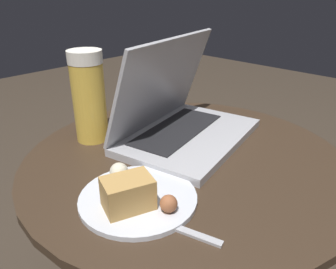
# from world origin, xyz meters

# --- Properties ---
(table) EXTENTS (0.70, 0.70, 0.53)m
(table) POSITION_xyz_m (0.00, 0.00, 0.37)
(table) COLOR #9E9EA3
(table) RESTS_ON ground_plane
(laptop) EXTENTS (0.38, 0.30, 0.24)m
(laptop) POSITION_xyz_m (0.06, 0.07, 0.58)
(laptop) COLOR #B2B2B7
(laptop) RESTS_ON table
(beer_glass) EXTENTS (0.08, 0.08, 0.21)m
(beer_glass) POSITION_xyz_m (-0.09, 0.22, 0.64)
(beer_glass) COLOR gold
(beer_glass) RESTS_ON table
(snack_plate) EXTENTS (0.20, 0.20, 0.06)m
(snack_plate) POSITION_xyz_m (-0.19, -0.05, 0.55)
(snack_plate) COLOR silver
(snack_plate) RESTS_ON table
(fork) EXTENTS (0.07, 0.19, 0.00)m
(fork) POSITION_xyz_m (-0.20, -0.11, 0.53)
(fork) COLOR #B2B2B7
(fork) RESTS_ON table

